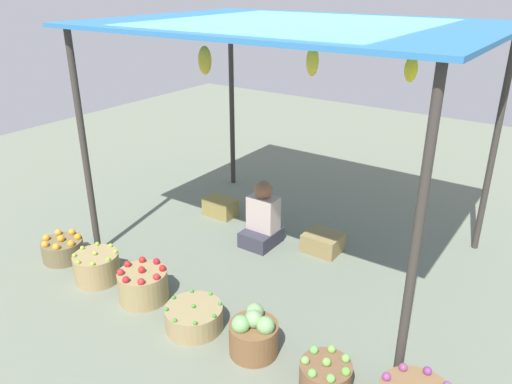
{
  "coord_description": "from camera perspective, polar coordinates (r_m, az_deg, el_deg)",
  "views": [
    {
      "loc": [
        2.55,
        -4.33,
        2.88
      ],
      "look_at": [
        0.0,
        -0.65,
        0.95
      ],
      "focal_mm": 35.06,
      "sensor_mm": 36.0,
      "label": 1
    }
  ],
  "objects": [
    {
      "name": "vendor_person",
      "position": [
        5.77,
        0.73,
        -3.24
      ],
      "size": [
        0.36,
        0.44,
        0.78
      ],
      "color": "#33323E",
      "rests_on": "ground"
    },
    {
      "name": "basket_green_apples",
      "position": [
        4.06,
        7.94,
        -19.94
      ],
      "size": [
        0.4,
        0.4,
        0.27
      ],
      "color": "brown",
      "rests_on": "ground"
    },
    {
      "name": "wooden_crate_stacked_rear",
      "position": [
        6.54,
        -4.08,
        -1.73
      ],
      "size": [
        0.41,
        0.27,
        0.23
      ],
      "primitive_type": "cube",
      "color": "olive",
      "rests_on": "ground"
    },
    {
      "name": "wooden_crate_near_vendor",
      "position": [
        5.75,
        7.61,
        -5.73
      ],
      "size": [
        0.41,
        0.34,
        0.21
      ],
      "primitive_type": "cube",
      "color": "olive",
      "rests_on": "ground"
    },
    {
      "name": "basket_green_chilies",
      "position": [
        4.6,
        -7.07,
        -13.99
      ],
      "size": [
        0.51,
        0.51,
        0.24
      ],
      "color": "#958155",
      "rests_on": "ground"
    },
    {
      "name": "market_stall_structure",
      "position": [
        5.06,
        4.38,
        17.07
      ],
      "size": [
        3.8,
        2.85,
        2.49
      ],
      "color": "#38332D",
      "rests_on": "ground"
    },
    {
      "name": "basket_red_apples",
      "position": [
        5.01,
        -12.75,
        -10.28
      ],
      "size": [
        0.47,
        0.47,
        0.36
      ],
      "color": "#948153",
      "rests_on": "ground"
    },
    {
      "name": "basket_cabbages",
      "position": [
        4.27,
        -0.27,
        -15.92
      ],
      "size": [
        0.41,
        0.41,
        0.41
      ],
      "color": "brown",
      "rests_on": "ground"
    },
    {
      "name": "basket_oranges",
      "position": [
        5.94,
        -21.19,
        -6.08
      ],
      "size": [
        0.44,
        0.44,
        0.29
      ],
      "color": "brown",
      "rests_on": "ground"
    },
    {
      "name": "basket_limes",
      "position": [
        5.43,
        -17.7,
        -8.15
      ],
      "size": [
        0.46,
        0.46,
        0.33
      ],
      "color": "#988154",
      "rests_on": "ground"
    },
    {
      "name": "ground_plane",
      "position": [
        5.79,
        3.68,
        -6.55
      ],
      "size": [
        14.0,
        14.0,
        0.0
      ],
      "primitive_type": "plane",
      "color": "slate"
    }
  ]
}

